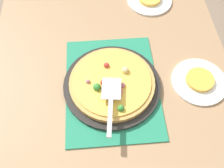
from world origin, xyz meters
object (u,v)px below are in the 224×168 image
pizza_pan (112,85)px  plate_near_left (199,81)px  plate_far_right (149,0)px  served_slice_left (200,80)px  pizza_server (111,100)px  pizza (112,82)px

pizza_pan → plate_near_left: size_ratio=1.73×
plate_near_left → plate_far_right: (-0.49, -0.12, 0.00)m
plate_near_left → served_slice_left: served_slice_left is taller
plate_near_left → plate_far_right: size_ratio=1.00×
plate_far_right → served_slice_left: size_ratio=2.00×
pizza_server → pizza_pan: bearing=173.0°
served_slice_left → pizza_server: size_ratio=0.47×
pizza → plate_far_right: 0.53m
plate_near_left → pizza_pan: bearing=-91.0°
pizza → plate_far_right: pizza is taller
pizza_server → plate_far_right: bearing=157.7°
pizza_pan → served_slice_left: bearing=89.0°
plate_near_left → pizza_server: bearing=-75.8°
pizza_pan → served_slice_left: served_slice_left is taller
plate_near_left → plate_far_right: same height
pizza_pan → plate_far_right: pizza_pan is taller
plate_near_left → served_slice_left: bearing=0.0°
pizza → pizza_server: (0.10, -0.01, 0.04)m
pizza → plate_near_left: pizza is taller
pizza_pan → served_slice_left: size_ratio=3.45×
pizza → plate_near_left: 0.35m
served_slice_left → plate_near_left: bearing=0.0°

